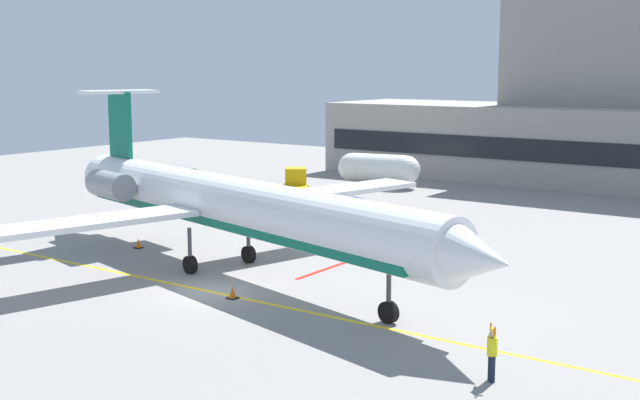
{
  "coord_description": "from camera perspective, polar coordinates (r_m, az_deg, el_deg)",
  "views": [
    {
      "loc": [
        25.59,
        -27.25,
        10.25
      ],
      "look_at": [
        -0.39,
        9.51,
        3.0
      ],
      "focal_mm": 46.92,
      "sensor_mm": 36.0,
      "label": 1
    }
  ],
  "objects": [
    {
      "name": "regional_jet",
      "position": [
        41.9,
        -6.28,
        -0.29
      ],
      "size": [
        33.33,
        28.06,
        8.82
      ],
      "color": "white",
      "rests_on": "ground"
    },
    {
      "name": "belt_loader",
      "position": [
        53.23,
        2.67,
        -0.98
      ],
      "size": [
        3.42,
        4.25,
        1.94
      ],
      "color": "#19389E",
      "rests_on": "ground"
    },
    {
      "name": "baggage_tug",
      "position": [
        66.66,
        -1.65,
        1.15
      ],
      "size": [
        3.92,
        4.2,
        2.13
      ],
      "color": "#E5B20C",
      "rests_on": "ground"
    },
    {
      "name": "marshaller",
      "position": [
        28.3,
        11.65,
        -10.17
      ],
      "size": [
        0.61,
        0.69,
        1.92
      ],
      "color": "#191E33",
      "rests_on": "ground"
    },
    {
      "name": "fuel_tank",
      "position": [
        71.45,
        4.02,
        2.14
      ],
      "size": [
        7.25,
        3.32,
        2.82
      ],
      "color": "white",
      "rests_on": "ground"
    },
    {
      "name": "safety_cone_alpha",
      "position": [
        37.6,
        -5.99,
        -6.33
      ],
      "size": [
        0.47,
        0.47,
        0.55
      ],
      "color": "orange",
      "rests_on": "ground"
    },
    {
      "name": "ground",
      "position": [
        38.77,
        -7.71,
        -6.34
      ],
      "size": [
        120.0,
        120.0,
        0.11
      ],
      "color": "gray"
    },
    {
      "name": "safety_cone_bravo",
      "position": [
        48.63,
        -12.29,
        -2.93
      ],
      "size": [
        0.47,
        0.47,
        0.55
      ],
      "color": "orange",
      "rests_on": "ground"
    }
  ]
}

